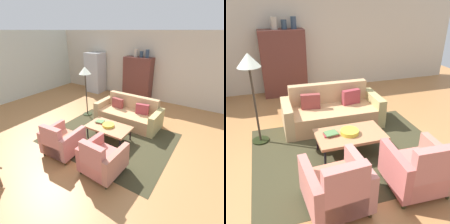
# 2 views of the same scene
# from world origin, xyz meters

# --- Properties ---
(ground_plane) EXTENTS (11.93, 11.93, 0.00)m
(ground_plane) POSITION_xyz_m (0.00, 0.00, 0.00)
(ground_plane) COLOR #B17845
(wall_back) EXTENTS (9.94, 0.12, 2.80)m
(wall_back) POSITION_xyz_m (0.00, 3.71, 1.40)
(wall_back) COLOR beige
(wall_back) RESTS_ON ground
(area_rug) EXTENTS (3.40, 2.60, 0.01)m
(area_rug) POSITION_xyz_m (0.19, 0.08, 0.00)
(area_rug) COLOR #393621
(area_rug) RESTS_ON ground
(couch) EXTENTS (2.11, 0.93, 0.86)m
(couch) POSITION_xyz_m (0.19, 1.22, 0.29)
(couch) COLOR tan
(couch) RESTS_ON ground
(coffee_table) EXTENTS (1.20, 0.70, 0.40)m
(coffee_table) POSITION_xyz_m (0.19, 0.03, 0.37)
(coffee_table) COLOR black
(coffee_table) RESTS_ON ground
(armchair_left) EXTENTS (0.85, 0.85, 0.88)m
(armchair_left) POSITION_xyz_m (-0.40, -1.14, 0.34)
(armchair_left) COLOR #381F13
(armchair_left) RESTS_ON ground
(armchair_right) EXTENTS (0.84, 0.84, 0.88)m
(armchair_right) POSITION_xyz_m (0.79, -1.14, 0.34)
(armchair_right) COLOR #322C1B
(armchair_right) RESTS_ON ground
(fruit_bowl) EXTENTS (0.32, 0.32, 0.07)m
(fruit_bowl) POSITION_xyz_m (0.18, 0.03, 0.44)
(fruit_bowl) COLOR gold
(fruit_bowl) RESTS_ON coffee_table
(book_stack) EXTENTS (0.26, 0.22, 0.05)m
(book_stack) POSITION_xyz_m (-0.14, 0.08, 0.43)
(book_stack) COLOR maroon
(book_stack) RESTS_ON coffee_table
(cabinet) EXTENTS (1.20, 0.51, 1.80)m
(cabinet) POSITION_xyz_m (-0.55, 3.37, 0.90)
(cabinet) COLOR brown
(cabinet) RESTS_ON ground
(vase_tall) EXTENTS (0.17, 0.17, 0.31)m
(vase_tall) POSITION_xyz_m (-0.70, 3.36, 1.96)
(vase_tall) COLOR #B6A996
(vase_tall) RESTS_ON cabinet
(vase_round) EXTENTS (0.15, 0.15, 0.24)m
(vase_round) POSITION_xyz_m (-0.45, 3.36, 1.92)
(vase_round) COLOR #2F4153
(vase_round) RESTS_ON cabinet
(vase_small) EXTENTS (0.15, 0.15, 0.31)m
(vase_small) POSITION_xyz_m (-0.20, 3.36, 1.95)
(vase_small) COLOR #2E3F53
(vase_small) RESTS_ON cabinet
(floor_lamp) EXTENTS (0.40, 0.40, 1.72)m
(floor_lamp) POSITION_xyz_m (-1.34, 0.93, 1.44)
(floor_lamp) COLOR black
(floor_lamp) RESTS_ON ground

